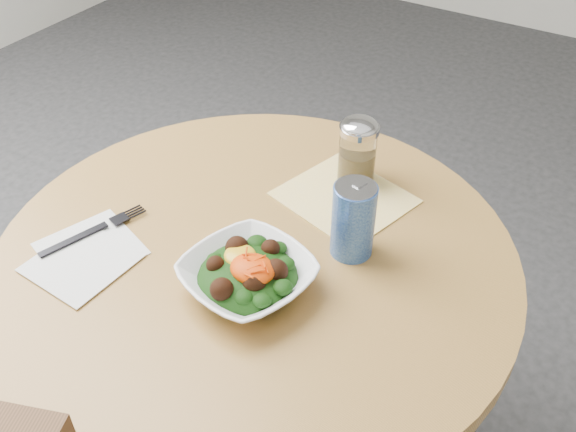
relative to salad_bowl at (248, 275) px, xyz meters
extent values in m
cylinder|color=black|center=(-0.04, 0.08, -0.42)|extent=(0.10, 0.10, 0.71)
cylinder|color=#B68142|center=(-0.04, 0.08, -0.05)|extent=(0.90, 0.90, 0.04)
cube|color=#DDA30B|center=(0.02, 0.29, -0.03)|extent=(0.26, 0.25, 0.00)
cube|color=silver|center=(-0.28, -0.07, -0.03)|extent=(0.19, 0.19, 0.00)
cube|color=silver|center=(-0.27, -0.10, -0.02)|extent=(0.16, 0.16, 0.00)
imported|color=white|center=(0.00, 0.00, 0.00)|extent=(0.24, 0.24, 0.05)
ellipsoid|color=black|center=(0.00, 0.00, 0.00)|extent=(0.16, 0.16, 0.06)
ellipsoid|color=gold|center=(-0.02, 0.01, 0.02)|extent=(0.05, 0.05, 0.02)
ellipsoid|color=#FB5805|center=(0.01, 0.00, 0.02)|extent=(0.07, 0.06, 0.03)
cube|color=black|center=(-0.32, -0.07, -0.02)|extent=(0.05, 0.12, 0.00)
cube|color=black|center=(-0.28, 0.03, -0.02)|extent=(0.04, 0.07, 0.00)
cylinder|color=silver|center=(0.01, 0.35, 0.03)|extent=(0.07, 0.07, 0.11)
cylinder|color=olive|center=(0.01, 0.35, 0.01)|extent=(0.06, 0.06, 0.06)
cylinder|color=silver|center=(0.01, 0.35, 0.09)|extent=(0.08, 0.08, 0.01)
ellipsoid|color=silver|center=(0.01, 0.35, 0.09)|extent=(0.07, 0.07, 0.03)
cylinder|color=#0D2794|center=(0.10, 0.16, 0.04)|extent=(0.07, 0.07, 0.13)
cylinder|color=silver|center=(0.10, 0.16, 0.11)|extent=(0.07, 0.07, 0.00)
cube|color=silver|center=(0.10, 0.17, 0.11)|extent=(0.02, 0.02, 0.00)
camera|label=1|loc=(0.43, -0.58, 0.72)|focal=40.00mm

